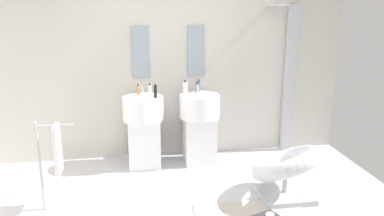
{
  "coord_description": "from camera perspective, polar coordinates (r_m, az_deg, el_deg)",
  "views": [
    {
      "loc": [
        -0.47,
        -3.42,
        2.04
      ],
      "look_at": [
        0.15,
        0.55,
        0.95
      ],
      "focal_mm": 35.76,
      "sensor_mm": 36.0,
      "label": 1
    }
  ],
  "objects": [
    {
      "name": "shower_column",
      "position": [
        5.47,
        14.25,
        4.61
      ],
      "size": [
        0.49,
        0.24,
        2.05
      ],
      "color": "#B7BABF",
      "rests_on": "ground_plane"
    },
    {
      "name": "soap_bottle_white",
      "position": [
        4.88,
        -1.04,
        2.96
      ],
      "size": [
        0.06,
        0.06,
        0.19
      ],
      "color": "white",
      "rests_on": "pedestal_sink_right"
    },
    {
      "name": "rear_partition",
      "position": [
        5.14,
        -3.57,
        6.89
      ],
      "size": [
        4.8,
        0.1,
        2.6
      ],
      "primitive_type": "cube",
      "color": "beige",
      "rests_on": "ground_plane"
    },
    {
      "name": "soap_bottle_clear",
      "position": [
        4.7,
        -6.32,
        2.42
      ],
      "size": [
        0.04,
        0.04,
        0.19
      ],
      "color": "silver",
      "rests_on": "pedestal_sink_left"
    },
    {
      "name": "pedestal_sink_right",
      "position": [
        5.01,
        1.13,
        -2.53
      ],
      "size": [
        0.52,
        0.52,
        1.02
      ],
      "color": "white",
      "rests_on": "ground_plane"
    },
    {
      "name": "ground_plane",
      "position": [
        4.02,
        -0.94,
        -15.66
      ],
      "size": [
        4.8,
        3.6,
        0.04
      ],
      "primitive_type": "cube",
      "color": "silver"
    },
    {
      "name": "soap_bottle_amber",
      "position": [
        4.98,
        -8.04,
        2.73
      ],
      "size": [
        0.04,
        0.04,
        0.13
      ],
      "color": "#C68C38",
      "rests_on": "pedestal_sink_left"
    },
    {
      "name": "vanity_mirror_left",
      "position": [
        5.03,
        -7.68,
        8.34
      ],
      "size": [
        0.22,
        0.03,
        0.66
      ],
      "primitive_type": "cube",
      "color": "#8C9EA8"
    },
    {
      "name": "soap_bottle_blue",
      "position": [
        5.04,
        0.98,
        3.25
      ],
      "size": [
        0.04,
        0.04,
        0.17
      ],
      "color": "#4C72B7",
      "rests_on": "pedestal_sink_right"
    },
    {
      "name": "pedestal_sink_left",
      "position": [
        4.94,
        -7.21,
        -2.91
      ],
      "size": [
        0.52,
        0.52,
        1.02
      ],
      "color": "white",
      "rests_on": "ground_plane"
    },
    {
      "name": "soap_bottle_black",
      "position": [
        4.76,
        -5.48,
        2.47
      ],
      "size": [
        0.04,
        0.04,
        0.17
      ],
      "color": "black",
      "rests_on": "pedestal_sink_left"
    },
    {
      "name": "lounge_chair",
      "position": [
        4.27,
        13.83,
        -8.6
      ],
      "size": [
        1.11,
        1.11,
        0.65
      ],
      "color": "#B7BABF",
      "rests_on": "ground_plane"
    },
    {
      "name": "towel_rack",
      "position": [
        4.06,
        -19.81,
        -6.12
      ],
      "size": [
        0.37,
        0.22,
        0.95
      ],
      "color": "#B7BABF",
      "rests_on": "ground_plane"
    },
    {
      "name": "vanity_mirror_right",
      "position": [
        5.1,
        0.59,
        8.56
      ],
      "size": [
        0.22,
        0.03,
        0.66
      ],
      "primitive_type": "cube",
      "color": "#8C9EA8"
    },
    {
      "name": "soap_bottle_grey",
      "position": [
        5.05,
        0.76,
        3.09
      ],
      "size": [
        0.05,
        0.05,
        0.14
      ],
      "color": "#99999E",
      "rests_on": "pedestal_sink_right"
    }
  ]
}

